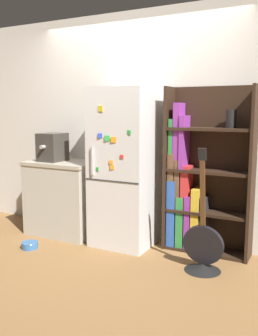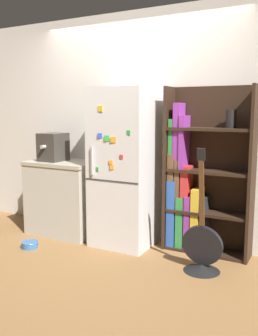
% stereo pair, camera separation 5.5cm
% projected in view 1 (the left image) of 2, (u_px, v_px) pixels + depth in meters
% --- Properties ---
extents(ground_plane, '(16.00, 16.00, 0.00)m').
position_uv_depth(ground_plane, '(119.00, 247.00, 4.13)').
color(ground_plane, olive).
extents(wall_back, '(8.00, 0.05, 2.60)m').
position_uv_depth(wall_back, '(138.00, 127.00, 4.35)').
color(wall_back, silver).
rests_on(wall_back, ground_plane).
extents(refrigerator, '(0.64, 0.62, 1.73)m').
position_uv_depth(refrigerator, '(125.00, 168.00, 4.13)').
color(refrigerator, silver).
rests_on(refrigerator, ground_plane).
extents(bookshelf, '(0.91, 0.29, 1.74)m').
position_uv_depth(bookshelf, '(197.00, 184.00, 3.96)').
color(bookshelf, black).
rests_on(bookshelf, ground_plane).
extents(kitchen_counter, '(0.86, 0.62, 0.89)m').
position_uv_depth(kitchen_counter, '(65.00, 197.00, 4.57)').
color(kitchen_counter, '#BCB7A8').
rests_on(kitchen_counter, ground_plane).
extents(espresso_machine, '(0.27, 0.36, 0.34)m').
position_uv_depth(espresso_machine, '(52.00, 147.00, 4.49)').
color(espresso_machine, '#38332D').
rests_on(espresso_machine, kitchen_counter).
extents(guitar, '(0.38, 0.35, 1.17)m').
position_uv_depth(guitar, '(203.00, 253.00, 3.50)').
color(guitar, black).
rests_on(guitar, ground_plane).
extents(pet_bowl, '(0.18, 0.18, 0.07)m').
position_uv_depth(pet_bowl, '(30.00, 245.00, 4.09)').
color(pet_bowl, '#3366A5').
rests_on(pet_bowl, ground_plane).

